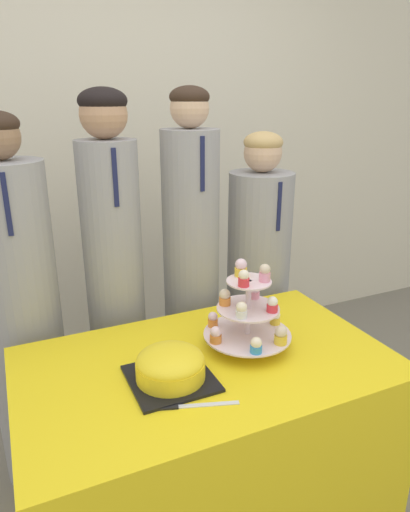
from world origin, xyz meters
TOP-DOWN VIEW (x-y plane):
  - wall_back at (0.00, 1.83)m, footprint 9.00×0.06m
  - table at (0.00, 0.37)m, footprint 1.26×0.75m
  - round_cake at (-0.15, 0.32)m, footprint 0.26×0.26m
  - cake_knife at (-0.17, 0.18)m, footprint 0.25×0.10m
  - cupcake_stand at (0.17, 0.40)m, footprint 0.31×0.31m
  - student_0 at (-0.55, 0.96)m, footprint 0.30×0.31m
  - student_1 at (-0.17, 0.96)m, footprint 0.25×0.25m
  - student_2 at (0.19, 0.96)m, footprint 0.25×0.26m
  - student_3 at (0.55, 0.96)m, footprint 0.31×0.31m

SIDE VIEW (x-z plane):
  - table at x=0.00m, z-range 0.00..0.75m
  - student_3 at x=0.55m, z-range -0.04..1.41m
  - student_0 at x=-0.55m, z-range -0.04..1.51m
  - cake_knife at x=-0.17m, z-range 0.75..0.76m
  - student_2 at x=0.19m, z-range -0.03..1.62m
  - round_cake at x=-0.15m, z-range 0.75..0.86m
  - student_1 at x=-0.17m, z-range -0.01..1.63m
  - cupcake_stand at x=0.17m, z-range 0.73..1.05m
  - wall_back at x=0.00m, z-range 0.00..2.70m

